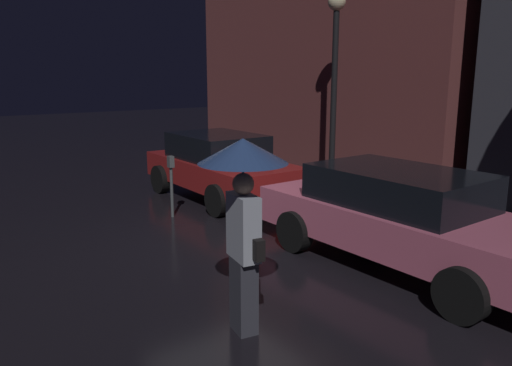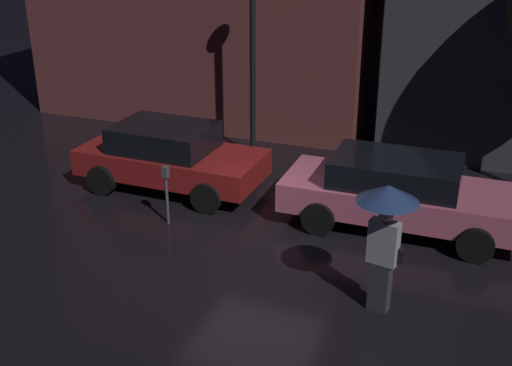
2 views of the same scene
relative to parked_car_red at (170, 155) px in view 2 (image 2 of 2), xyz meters
The scene contains 6 objects.
ground_plane 3.05m from the parked_car_red, 29.31° to the right, with size 60.00×60.00×0.00m, color black.
parked_car_red is the anchor object (origin of this frame).
parked_car_pink 5.06m from the parked_car_red, ahead, with size 4.63×1.96×1.41m.
pedestrian_with_umbrella 6.14m from the parked_car_red, 30.00° to the right, with size 0.92×0.92×2.11m.
parking_meter 1.80m from the parked_car_red, 63.70° to the right, with size 0.12×0.10×1.21m.
street_lamp_near 3.58m from the parked_car_red, 69.45° to the left, with size 0.40×0.40×4.52m.
Camera 2 is at (3.97, -10.11, 5.78)m, focal length 45.00 mm.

